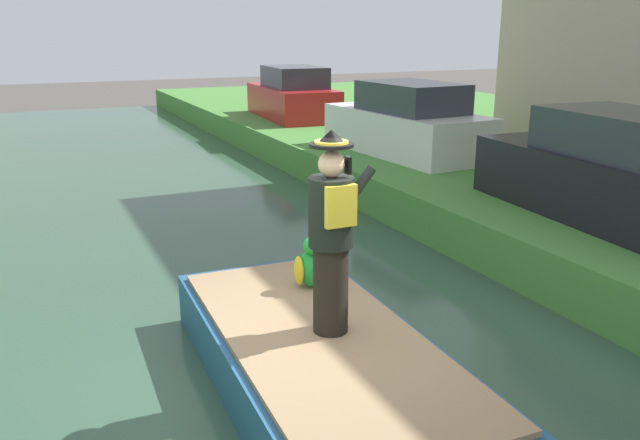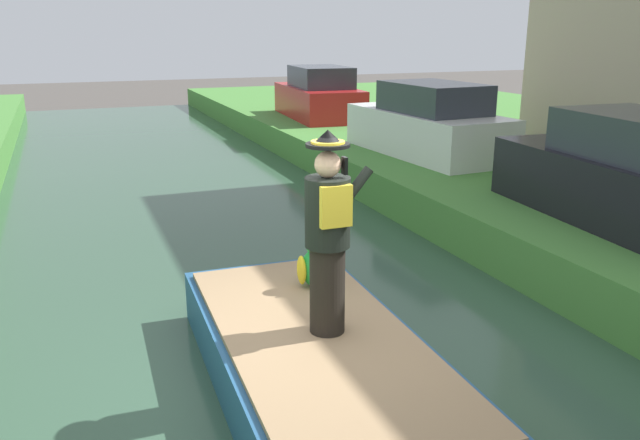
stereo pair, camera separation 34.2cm
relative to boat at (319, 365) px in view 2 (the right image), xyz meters
name	(u,v)px [view 2 (the right image)]	position (x,y,z in m)	size (l,w,h in m)	color
ground_plane	(312,393)	(0.00, 0.19, -0.40)	(80.00, 80.00, 0.00)	#4C4742
canal_water	(311,389)	(0.00, 0.19, -0.35)	(6.61, 48.00, 0.10)	#33513D
boat	(319,365)	(0.00, 0.00, 0.00)	(1.94, 4.26, 0.61)	#23517A
person_pirate	(328,235)	(0.11, 0.05, 1.23)	(0.61, 0.42, 1.85)	black
parrot_plush	(314,265)	(0.38, 1.10, 0.55)	(0.36, 0.34, 0.57)	green
parked_car_dark	(630,176)	(5.19, 1.54, 1.02)	(1.99, 4.11, 1.50)	black
parked_car_white	(428,124)	(5.19, 6.88, 1.02)	(1.97, 4.11, 1.50)	white
parked_car_red	(319,96)	(5.19, 13.18, 1.02)	(2.00, 4.12, 1.50)	red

